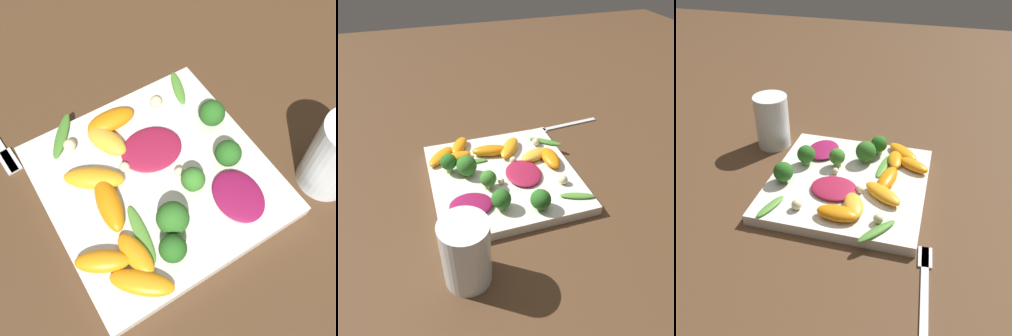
% 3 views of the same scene
% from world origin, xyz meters
% --- Properties ---
extents(ground_plane, '(2.40, 2.40, 0.00)m').
position_xyz_m(ground_plane, '(0.00, 0.00, 0.00)').
color(ground_plane, '#4C331E').
extents(plate, '(0.28, 0.28, 0.02)m').
position_xyz_m(plate, '(0.00, 0.00, 0.01)').
color(plate, silver).
rests_on(plate, ground_plane).
extents(drinking_glass, '(0.07, 0.07, 0.11)m').
position_xyz_m(drinking_glass, '(0.20, -0.11, 0.06)').
color(drinking_glass, white).
rests_on(drinking_glass, ground_plane).
extents(fork, '(0.03, 0.19, 0.01)m').
position_xyz_m(fork, '(-0.16, 0.19, 0.00)').
color(fork, silver).
rests_on(fork, ground_plane).
extents(radicchio_leaf_0, '(0.07, 0.08, 0.01)m').
position_xyz_m(radicchio_leaf_0, '(0.07, -0.08, 0.02)').
color(radicchio_leaf_0, maroon).
rests_on(radicchio_leaf_0, plate).
extents(radicchio_leaf_1, '(0.09, 0.08, 0.01)m').
position_xyz_m(radicchio_leaf_1, '(0.02, 0.04, 0.02)').
color(radicchio_leaf_1, maroon).
rests_on(radicchio_leaf_1, plate).
extents(orange_segment_0, '(0.04, 0.08, 0.02)m').
position_xyz_m(orange_segment_0, '(-0.07, -0.01, 0.03)').
color(orange_segment_0, orange).
rests_on(orange_segment_0, plate).
extents(orange_segment_1, '(0.07, 0.04, 0.02)m').
position_xyz_m(orange_segment_1, '(-0.01, 0.11, 0.03)').
color(orange_segment_1, orange).
rests_on(orange_segment_1, plate).
extents(orange_segment_2, '(0.04, 0.06, 0.02)m').
position_xyz_m(orange_segment_2, '(-0.08, -0.08, 0.03)').
color(orange_segment_2, orange).
rests_on(orange_segment_2, plate).
extents(orange_segment_3, '(0.05, 0.07, 0.02)m').
position_xyz_m(orange_segment_3, '(-0.03, 0.08, 0.03)').
color(orange_segment_3, '#FCAD33').
rests_on(orange_segment_3, plate).
extents(orange_segment_4, '(0.08, 0.07, 0.02)m').
position_xyz_m(orange_segment_4, '(-0.07, 0.04, 0.03)').
color(orange_segment_4, orange).
rests_on(orange_segment_4, plate).
extents(orange_segment_5, '(0.07, 0.06, 0.02)m').
position_xyz_m(orange_segment_5, '(-0.11, -0.07, 0.03)').
color(orange_segment_5, orange).
rests_on(orange_segment_5, plate).
extents(orange_segment_6, '(0.07, 0.07, 0.02)m').
position_xyz_m(orange_segment_6, '(-0.09, -0.11, 0.03)').
color(orange_segment_6, orange).
rests_on(orange_segment_6, plate).
extents(broccoli_floret_0, '(0.04, 0.04, 0.04)m').
position_xyz_m(broccoli_floret_0, '(0.11, 0.03, 0.04)').
color(broccoli_floret_0, '#7A9E51').
rests_on(broccoli_floret_0, plate).
extents(broccoli_floret_1, '(0.03, 0.03, 0.04)m').
position_xyz_m(broccoli_floret_1, '(0.03, -0.04, 0.04)').
color(broccoli_floret_1, '#7A9E51').
rests_on(broccoli_floret_1, plate).
extents(broccoli_floret_2, '(0.03, 0.03, 0.04)m').
position_xyz_m(broccoli_floret_2, '(-0.04, -0.10, 0.04)').
color(broccoli_floret_2, '#84AD5B').
rests_on(broccoli_floret_2, plate).
extents(broccoli_floret_3, '(0.04, 0.04, 0.04)m').
position_xyz_m(broccoli_floret_3, '(-0.02, -0.07, 0.04)').
color(broccoli_floret_3, '#7A9E51').
rests_on(broccoli_floret_3, plate).
extents(broccoli_floret_4, '(0.04, 0.04, 0.04)m').
position_xyz_m(broccoli_floret_4, '(0.09, -0.03, 0.04)').
color(broccoli_floret_4, '#84AD5B').
rests_on(broccoli_floret_4, plate).
extents(arugula_sprig_0, '(0.06, 0.07, 0.01)m').
position_xyz_m(arugula_sprig_0, '(-0.08, 0.12, 0.02)').
color(arugula_sprig_0, '#47842D').
rests_on(arugula_sprig_0, plate).
extents(arugula_sprig_1, '(0.03, 0.08, 0.01)m').
position_xyz_m(arugula_sprig_1, '(-0.06, -0.06, 0.02)').
color(arugula_sprig_1, '#518E33').
rests_on(arugula_sprig_1, plate).
extents(arugula_sprig_2, '(0.04, 0.07, 0.01)m').
position_xyz_m(arugula_sprig_2, '(0.11, 0.11, 0.02)').
color(arugula_sprig_2, '#518E33').
rests_on(arugula_sprig_2, plate).
extents(macadamia_nut_0, '(0.01, 0.01, 0.01)m').
position_xyz_m(macadamia_nut_0, '(-0.03, 0.03, 0.03)').
color(macadamia_nut_0, beige).
rests_on(macadamia_nut_0, plate).
extents(macadamia_nut_1, '(0.01, 0.01, 0.01)m').
position_xyz_m(macadamia_nut_1, '(0.03, -0.01, 0.03)').
color(macadamia_nut_1, beige).
rests_on(macadamia_nut_1, plate).
extents(macadamia_nut_2, '(0.02, 0.02, 0.02)m').
position_xyz_m(macadamia_nut_2, '(-0.08, 0.10, 0.03)').
color(macadamia_nut_2, beige).
rests_on(macadamia_nut_2, plate).
extents(macadamia_nut_3, '(0.02, 0.02, 0.02)m').
position_xyz_m(macadamia_nut_3, '(0.06, 0.10, 0.03)').
color(macadamia_nut_3, beige).
rests_on(macadamia_nut_3, plate).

